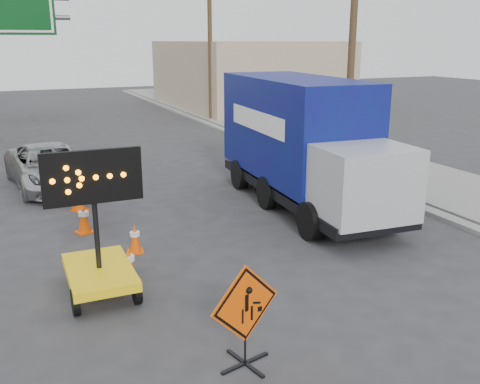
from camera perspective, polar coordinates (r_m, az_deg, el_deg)
ground at (r=8.56m, az=4.99°, el=-17.65°), size 100.00×100.00×0.00m
curb_right at (r=24.22m, az=2.81°, el=4.83°), size 0.40×60.00×0.12m
sidewalk_right at (r=25.32m, az=7.49°, el=5.24°), size 4.00×60.00×0.15m
building_right_far at (r=39.87m, az=0.56°, el=12.47°), size 10.00×14.00×4.60m
utility_pole_near at (r=19.89m, az=11.89°, el=15.51°), size 1.80×0.26×9.00m
utility_pole_far at (r=32.33m, az=-3.22°, el=15.86°), size 1.80×0.26×9.00m
construction_sign at (r=8.04m, az=0.56°, el=-12.80°), size 1.20×0.86×1.63m
arrow_board at (r=10.61m, az=-14.82°, el=-7.28°), size 1.79×2.00×2.84m
pickup_truck at (r=18.72m, az=-19.60°, el=2.58°), size 2.84×5.21×1.38m
box_truck at (r=15.57m, az=6.68°, el=4.51°), size 2.86×7.87×3.68m
cone_a at (r=11.13m, az=-11.78°, el=-7.43°), size 0.44×0.44×0.76m
cone_b at (r=12.52m, az=-11.14°, el=-4.82°), size 0.41×0.41×0.70m
cone_c at (r=14.06m, az=-16.32°, el=-2.64°), size 0.52×0.52×0.80m
cone_d at (r=16.07m, az=-16.89°, el=-0.52°), size 0.38×0.38×0.73m
cone_e at (r=15.91m, az=-16.75°, el=-0.54°), size 0.53×0.53×0.79m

